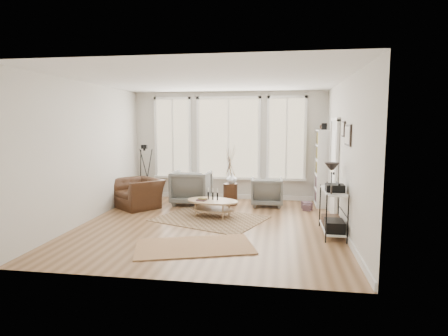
% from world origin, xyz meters
% --- Properties ---
extents(room, '(5.50, 5.54, 2.90)m').
position_xyz_m(room, '(0.02, 0.03, 1.43)').
color(room, '#966D49').
rests_on(room, ground).
extents(bay_window, '(4.14, 0.12, 2.24)m').
position_xyz_m(bay_window, '(0.00, 2.71, 1.61)').
color(bay_window, '#CDB67F').
rests_on(bay_window, ground).
extents(door, '(0.09, 1.06, 2.22)m').
position_xyz_m(door, '(2.57, 1.15, 1.12)').
color(door, silver).
rests_on(door, ground).
extents(bookcase, '(0.31, 0.85, 2.06)m').
position_xyz_m(bookcase, '(2.44, 2.23, 0.96)').
color(bookcase, white).
rests_on(bookcase, ground).
extents(low_shelf, '(0.38, 1.08, 1.30)m').
position_xyz_m(low_shelf, '(2.38, -0.30, 0.51)').
color(low_shelf, white).
rests_on(low_shelf, ground).
extents(wall_art, '(0.04, 0.88, 0.44)m').
position_xyz_m(wall_art, '(2.58, -0.27, 1.88)').
color(wall_art, black).
rests_on(wall_art, ground).
extents(rug_main, '(2.62, 2.32, 0.01)m').
position_xyz_m(rug_main, '(-0.08, 0.45, 0.01)').
color(rug_main, brown).
rests_on(rug_main, ground).
extents(rug_runner, '(2.18, 1.62, 0.01)m').
position_xyz_m(rug_runner, '(-0.00, -1.38, 0.01)').
color(rug_runner, brown).
rests_on(rug_runner, ground).
extents(coffee_table, '(1.31, 0.99, 0.54)m').
position_xyz_m(coffee_table, '(-0.08, 0.68, 0.29)').
color(coffee_table, tan).
rests_on(coffee_table, ground).
extents(armchair_left, '(0.93, 0.96, 0.87)m').
position_xyz_m(armchair_left, '(-0.83, 1.87, 0.43)').
color(armchair_left, slate).
rests_on(armchair_left, ground).
extents(armchair_right, '(0.79, 0.82, 0.71)m').
position_xyz_m(armchair_right, '(1.08, 1.96, 0.36)').
color(armchair_right, slate).
rests_on(armchair_right, ground).
extents(side_table, '(0.36, 0.36, 1.51)m').
position_xyz_m(side_table, '(0.16, 1.94, 0.73)').
color(side_table, '#3D2214').
rests_on(side_table, ground).
extents(vase, '(0.28, 0.28, 0.27)m').
position_xyz_m(vase, '(0.19, 1.97, 0.67)').
color(vase, silver).
rests_on(vase, side_table).
extents(accent_chair, '(1.43, 1.41, 0.70)m').
position_xyz_m(accent_chair, '(-2.04, 1.31, 0.35)').
color(accent_chair, '#3D2214').
rests_on(accent_chair, ground).
extents(tripod_camera, '(0.52, 0.52, 1.49)m').
position_xyz_m(tripod_camera, '(-2.19, 2.21, 0.68)').
color(tripod_camera, black).
rests_on(tripod_camera, ground).
extents(book_stack_near, '(0.26, 0.31, 0.17)m').
position_xyz_m(book_stack_near, '(2.05, 1.72, 0.09)').
color(book_stack_near, brown).
rests_on(book_stack_near, ground).
extents(book_stack_far, '(0.22, 0.26, 0.15)m').
position_xyz_m(book_stack_far, '(2.05, 1.60, 0.07)').
color(book_stack_far, brown).
rests_on(book_stack_far, ground).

